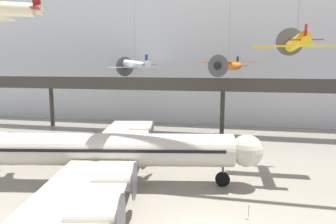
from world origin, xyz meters
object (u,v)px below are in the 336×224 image
at_px(suspended_plane_yellow_lowwing, 297,43).
at_px(stanchion_barrier, 249,214).
at_px(suspended_plane_orange_highwing, 228,65).
at_px(airliner_silver_main, 97,150).
at_px(suspended_plane_white_twin, 135,65).

xyz_separation_m(suspended_plane_yellow_lowwing, stanchion_barrier, (-4.54, -10.73, -12.70)).
distance_m(suspended_plane_yellow_lowwing, suspended_plane_orange_highwing, 15.71).
distance_m(airliner_silver_main, stanchion_barrier, 13.92).
distance_m(suspended_plane_orange_highwing, suspended_plane_white_twin, 15.61).
distance_m(airliner_silver_main, suspended_plane_yellow_lowwing, 21.47).
height_order(suspended_plane_orange_highwing, stanchion_barrier, suspended_plane_orange_highwing).
bearing_deg(stanchion_barrier, airliner_silver_main, 165.15).
bearing_deg(airliner_silver_main, stanchion_barrier, -25.22).
bearing_deg(suspended_plane_white_twin, stanchion_barrier, 163.68).
height_order(suspended_plane_white_twin, stanchion_barrier, suspended_plane_white_twin).
bearing_deg(suspended_plane_yellow_lowwing, suspended_plane_orange_highwing, 22.83).
distance_m(suspended_plane_yellow_lowwing, stanchion_barrier, 17.24).
relative_size(suspended_plane_yellow_lowwing, suspended_plane_white_twin, 0.80).
relative_size(suspended_plane_yellow_lowwing, suspended_plane_orange_highwing, 0.82).
bearing_deg(stanchion_barrier, suspended_plane_yellow_lowwing, 67.09).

